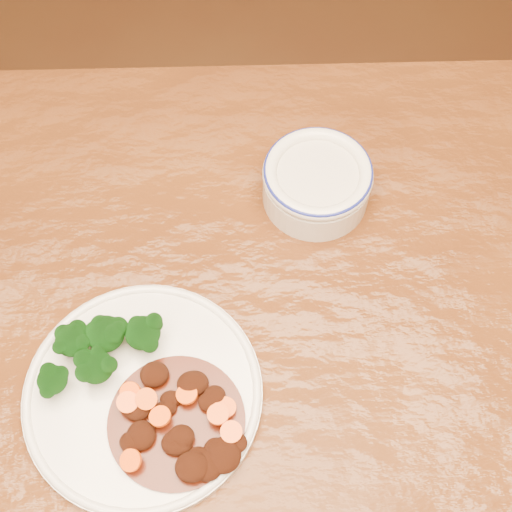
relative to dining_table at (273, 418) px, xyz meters
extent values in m
cube|color=#582C0F|center=(0.00, 0.00, 0.06)|extent=(1.56, 1.01, 0.04)
cylinder|color=white|center=(-0.13, 0.01, 0.09)|extent=(0.24, 0.24, 0.01)
torus|color=white|center=(-0.13, 0.01, 0.09)|extent=(0.24, 0.24, 0.01)
cylinder|color=#598544|center=(-0.17, 0.04, 0.10)|extent=(0.01, 0.01, 0.01)
ellipsoid|color=black|center=(-0.17, 0.04, 0.12)|extent=(0.03, 0.03, 0.03)
cylinder|color=#598544|center=(-0.22, 0.03, 0.10)|extent=(0.01, 0.01, 0.01)
ellipsoid|color=black|center=(-0.22, 0.03, 0.11)|extent=(0.03, 0.03, 0.02)
cylinder|color=#598544|center=(-0.13, 0.07, 0.10)|extent=(0.01, 0.01, 0.01)
ellipsoid|color=black|center=(-0.13, 0.07, 0.12)|extent=(0.04, 0.04, 0.03)
cylinder|color=#598544|center=(-0.20, 0.07, 0.10)|extent=(0.01, 0.01, 0.01)
ellipsoid|color=black|center=(-0.20, 0.07, 0.12)|extent=(0.03, 0.03, 0.03)
cylinder|color=#598544|center=(-0.16, 0.07, 0.10)|extent=(0.01, 0.01, 0.01)
ellipsoid|color=black|center=(-0.16, 0.07, 0.12)|extent=(0.04, 0.04, 0.03)
cylinder|color=#461207|center=(-0.10, -0.02, 0.09)|extent=(0.14, 0.14, 0.00)
ellipsoid|color=black|center=(-0.14, -0.04, 0.10)|extent=(0.02, 0.02, 0.01)
ellipsoid|color=black|center=(-0.11, -0.01, 0.10)|extent=(0.02, 0.02, 0.01)
ellipsoid|color=black|center=(-0.07, -0.07, 0.10)|extent=(0.03, 0.03, 0.02)
ellipsoid|color=black|center=(-0.06, -0.06, 0.10)|extent=(0.03, 0.04, 0.02)
ellipsoid|color=black|center=(-0.08, 0.01, 0.10)|extent=(0.03, 0.03, 0.02)
ellipsoid|color=black|center=(-0.08, -0.06, 0.10)|extent=(0.02, 0.02, 0.01)
ellipsoid|color=black|center=(-0.09, -0.07, 0.10)|extent=(0.03, 0.03, 0.02)
ellipsoid|color=black|center=(-0.09, -0.04, 0.10)|extent=(0.03, 0.02, 0.01)
ellipsoid|color=black|center=(-0.10, 0.00, 0.10)|extent=(0.02, 0.02, 0.01)
ellipsoid|color=black|center=(-0.04, -0.05, 0.10)|extent=(0.02, 0.02, 0.01)
ellipsoid|color=black|center=(-0.13, -0.03, 0.10)|extent=(0.03, 0.03, 0.01)
ellipsoid|color=black|center=(-0.06, 0.00, 0.10)|extent=(0.02, 0.02, 0.01)
ellipsoid|color=black|center=(-0.06, -0.05, 0.10)|extent=(0.02, 0.02, 0.01)
ellipsoid|color=black|center=(-0.07, -0.01, 0.10)|extent=(0.02, 0.02, 0.01)
ellipsoid|color=black|center=(-0.10, -0.04, 0.10)|extent=(0.03, 0.03, 0.02)
ellipsoid|color=black|center=(-0.14, 0.00, 0.10)|extent=(0.03, 0.03, 0.01)
ellipsoid|color=black|center=(-0.12, 0.03, 0.10)|extent=(0.03, 0.03, 0.01)
cylinder|color=#FE520D|center=(-0.05, -0.04, 0.11)|extent=(0.03, 0.03, 0.01)
cylinder|color=#FE520D|center=(-0.13, 0.00, 0.11)|extent=(0.03, 0.03, 0.02)
cylinder|color=#FE520D|center=(-0.06, -0.02, 0.11)|extent=(0.02, 0.02, 0.00)
cylinder|color=#FE520D|center=(-0.15, 0.00, 0.10)|extent=(0.02, 0.02, 0.01)
cylinder|color=#FE520D|center=(-0.14, 0.01, 0.11)|extent=(0.03, 0.03, 0.02)
cylinder|color=#FE520D|center=(-0.14, -0.06, 0.11)|extent=(0.02, 0.03, 0.01)
cylinder|color=#FE520D|center=(-0.09, 0.00, 0.10)|extent=(0.03, 0.03, 0.01)
cylinder|color=#FE520D|center=(-0.11, -0.02, 0.11)|extent=(0.03, 0.03, 0.01)
cylinder|color=#FE520D|center=(-0.14, 0.00, 0.11)|extent=(0.03, 0.03, 0.01)
cylinder|color=#FE520D|center=(-0.05, -0.01, 0.10)|extent=(0.03, 0.03, 0.01)
cylinder|color=silver|center=(0.08, 0.24, 0.10)|extent=(0.12, 0.12, 0.04)
cylinder|color=beige|center=(0.08, 0.24, 0.12)|extent=(0.09, 0.09, 0.01)
torus|color=silver|center=(0.08, 0.24, 0.13)|extent=(0.13, 0.13, 0.02)
torus|color=navy|center=(0.08, 0.24, 0.13)|extent=(0.12, 0.12, 0.01)
camera|label=1|loc=(-0.04, -0.22, 0.78)|focal=50.00mm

